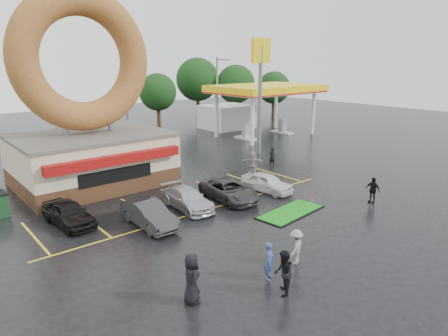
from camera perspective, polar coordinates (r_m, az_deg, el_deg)
ground at (r=21.73m, az=2.89°, el=-8.54°), size 120.00×120.00×0.00m
donut_shop at (r=29.76m, az=-18.83°, el=6.17°), size 10.20×8.70×13.50m
gas_station at (r=49.09m, az=3.50°, el=9.36°), size 12.30×13.65×5.90m
shell_sign at (r=37.57m, az=5.23°, el=13.13°), size 2.20×0.36×10.60m
streetlight_mid at (r=39.75m, az=-13.69°, el=9.13°), size 0.40×2.21×9.00m
streetlight_right at (r=47.09m, az=-0.91°, el=10.46°), size 0.40×2.21×9.00m
tree_far_a at (r=59.67m, az=1.70°, el=11.87°), size 5.60×5.60×8.00m
tree_far_b at (r=62.47m, az=7.14°, el=11.32°), size 4.90×4.90×7.00m
tree_far_c at (r=60.23m, az=-3.80°, el=12.50°), size 6.30×6.30×9.00m
tree_far_d at (r=54.24m, az=-9.44°, el=10.63°), size 4.90×4.90×7.00m
car_black at (r=23.43m, az=-21.36°, el=-6.00°), size 2.05×4.17×1.37m
car_dgrey at (r=22.05m, az=-10.65°, el=-6.50°), size 1.45×4.14×1.36m
car_silver at (r=24.28m, az=-5.24°, el=-4.39°), size 2.00×4.36×1.24m
car_grey at (r=25.62m, az=0.69°, el=-3.21°), size 2.47×4.74×1.28m
car_white at (r=27.35m, az=6.13°, el=-2.07°), size 2.02×3.94×1.29m
person_blue at (r=16.85m, az=6.50°, el=-13.04°), size 0.70×0.63×1.61m
person_blackjkt at (r=15.87m, az=8.48°, el=-14.64°), size 1.11×1.10×1.81m
person_hoodie at (r=18.15m, az=10.25°, el=-11.04°), size 1.18×0.94×1.60m
person_bystander at (r=15.28m, az=-4.65°, el=-15.49°), size 0.85×1.08×1.94m
person_cameraman at (r=26.76m, az=20.46°, el=-2.96°), size 0.41×0.98×1.66m
person_walker_near at (r=31.46m, az=4.06°, el=0.82°), size 1.70×1.46×1.84m
person_walker_far at (r=33.90m, az=6.87°, el=1.62°), size 0.66×0.50×1.63m
putting_green at (r=24.05m, az=9.47°, el=-6.22°), size 4.70×2.42×0.57m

